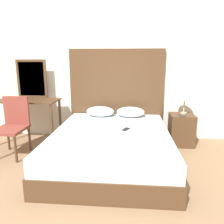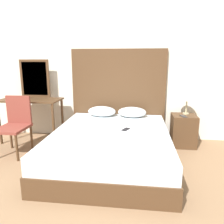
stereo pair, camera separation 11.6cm
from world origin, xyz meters
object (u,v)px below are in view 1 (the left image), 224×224
nightstand (181,130)px  phone_on_nightstand (182,116)px  vanity_desk (28,107)px  bed (111,146)px  table_lamp (185,96)px  phone_on_bed (126,129)px  chair (13,123)px

nightstand → phone_on_nightstand: bearing=-108.8°
phone_on_nightstand → vanity_desk: 2.66m
nightstand → bed: bearing=-146.6°
vanity_desk → table_lamp: bearing=3.3°
phone_on_bed → table_lamp: bearing=37.8°
phone_on_nightstand → vanity_desk: size_ratio=0.15×
bed → vanity_desk: size_ratio=1.95×
phone_on_nightstand → vanity_desk: (-2.66, 0.02, 0.10)m
vanity_desk → chair: size_ratio=1.19×
phone_on_bed → phone_on_nightstand: (0.92, 0.59, 0.08)m
nightstand → table_lamp: size_ratio=1.42×
nightstand → phone_on_nightstand: phone_on_nightstand is taller
bed → phone_on_bed: size_ratio=12.56×
table_lamp → vanity_desk: 2.74m
nightstand → phone_on_bed: bearing=-144.1°
bed → nightstand: (1.16, 0.76, 0.04)m
chair → phone_on_nightstand: bearing=10.7°
table_lamp → phone_on_bed: bearing=-142.2°
phone_on_nightstand → table_lamp: bearing=68.2°
phone_on_nightstand → chair: (-2.67, -0.50, -0.05)m
table_lamp → phone_on_nightstand: bearing=-111.8°
nightstand → chair: chair is taller
bed → nightstand: 1.39m
bed → chair: bearing=174.0°
bed → vanity_desk: (-1.54, 0.68, 0.42)m
table_lamp → vanity_desk: bearing=-176.7°
phone_on_nightstand → chair: size_ratio=0.18×
bed → chair: (-1.55, 0.16, 0.27)m
phone_on_nightstand → phone_on_bed: bearing=-147.3°
table_lamp → phone_on_nightstand: table_lamp is taller
table_lamp → chair: table_lamp is taller
phone_on_bed → chair: 1.76m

